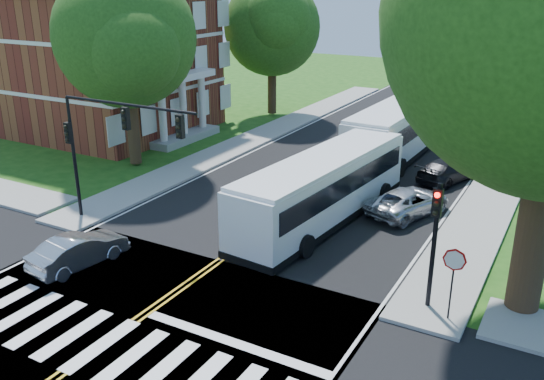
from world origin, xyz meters
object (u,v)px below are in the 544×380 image
Objects in this scene: bus_follow at (401,128)px; signal_nw at (108,134)px; signal_ne at (435,230)px; dark_sedan at (448,170)px; bus_lead at (324,187)px; hatchback at (79,250)px; suv at (408,201)px.

signal_nw is at bearing 67.69° from bus_follow.
dark_sedan is (-2.55, 13.73, -2.32)m from signal_ne.
signal_ne is 0.36× the size of bus_lead.
signal_ne reaches higher than hatchback.
hatchback is at bearing -69.19° from signal_nw.
signal_nw is 9.78m from bus_lead.
dark_sedan is (11.50, 13.74, -3.73)m from signal_nw.
bus_lead is 10.89m from hatchback.
hatchback is 14.99m from suv.
bus_lead is at bearing 60.82° from suv.
hatchback is at bearing 58.93° from bus_lead.
signal_nw reaches higher than hatchback.
suv is at bearing 111.30° from bus_follow.
signal_nw is 19.09m from bus_follow.
signal_ne is (14.06, 0.01, -1.41)m from signal_nw.
suv is at bearing 36.11° from signal_nw.
signal_nw reaches higher than bus_lead.
suv reaches higher than dark_sedan.
bus_follow is 3.34× the size of hatchback.
signal_nw is 1.82× the size of hatchback.
signal_nw is at bearing 56.59° from suv.
hatchback is 19.98m from dark_sedan.
bus_follow is at bearing 110.34° from signal_ne.
suv is 1.05× the size of dark_sedan.
bus_follow is at bearing -24.01° from dark_sedan.
signal_ne reaches higher than bus_lead.
bus_lead is at bearing 34.21° from signal_nw.
dark_sedan is at bearing -108.37° from bus_lead.
signal_nw reaches higher than suv.
signal_ne is 8.88m from suv.
bus_lead is 3.11× the size of hatchback.
bus_lead is 9.30m from dark_sedan.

